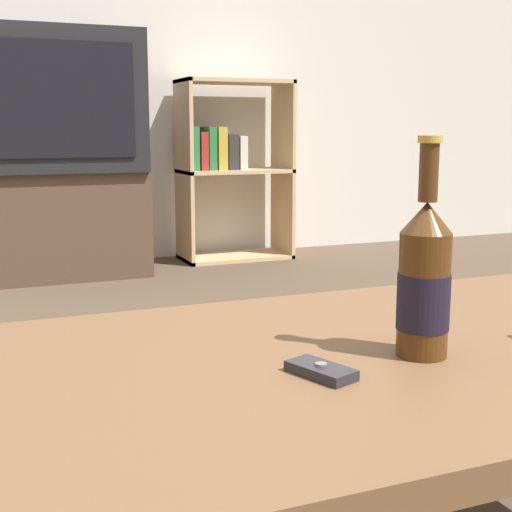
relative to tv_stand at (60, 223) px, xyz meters
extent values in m
cube|color=beige|center=(-0.03, 0.31, 1.04)|extent=(8.00, 0.05, 2.60)
cube|color=brown|center=(-0.03, -2.71, 0.13)|extent=(1.40, 0.70, 0.04)
cylinder|color=brown|center=(0.61, -2.42, -0.07)|extent=(0.07, 0.07, 0.36)
cube|color=#4C3828|center=(0.00, 0.00, 0.00)|extent=(0.81, 0.48, 0.51)
cube|color=black|center=(0.00, 0.00, 0.58)|extent=(0.79, 0.53, 0.65)
cube|color=black|center=(0.00, -0.27, 0.58)|extent=(0.65, 0.01, 0.51)
cube|color=tan|center=(0.66, 0.10, 0.23)|extent=(0.02, 0.30, 0.97)
cube|color=tan|center=(1.24, 0.10, 0.23)|extent=(0.02, 0.30, 0.97)
cube|color=tan|center=(0.95, 0.10, -0.25)|extent=(0.60, 0.30, 0.02)
cube|color=tan|center=(0.95, 0.10, 0.23)|extent=(0.60, 0.30, 0.02)
cube|color=tan|center=(0.95, 0.10, 0.70)|extent=(0.60, 0.30, 0.02)
cube|color=#236B38|center=(0.70, 0.10, 0.35)|extent=(0.04, 0.21, 0.23)
cube|color=maroon|center=(0.75, 0.10, 0.34)|extent=(0.04, 0.21, 0.20)
cube|color=#236B38|center=(0.79, 0.10, 0.35)|extent=(0.04, 0.21, 0.23)
cube|color=#B7932D|center=(0.85, 0.10, 0.35)|extent=(0.05, 0.21, 0.23)
cube|color=#2D2828|center=(0.91, 0.10, 0.33)|extent=(0.06, 0.21, 0.19)
cube|color=beige|center=(0.97, 0.10, 0.33)|extent=(0.04, 0.21, 0.18)
cylinder|color=#47280F|center=(0.15, -2.76, 0.23)|extent=(0.07, 0.07, 0.17)
cylinder|color=black|center=(0.15, -2.76, 0.22)|extent=(0.07, 0.07, 0.08)
cone|color=#47280F|center=(0.15, -2.76, 0.34)|extent=(0.07, 0.07, 0.04)
cylinder|color=#47280F|center=(0.15, -2.76, 0.40)|extent=(0.03, 0.03, 0.08)
cylinder|color=#B79333|center=(0.15, -2.76, 0.45)|extent=(0.03, 0.03, 0.01)
cube|color=#232328|center=(-0.01, -2.78, 0.15)|extent=(0.07, 0.10, 0.01)
cylinder|color=slate|center=(-0.01, -2.78, 0.16)|extent=(0.02, 0.02, 0.00)
camera|label=1|loc=(-0.42, -3.56, 0.46)|focal=50.00mm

